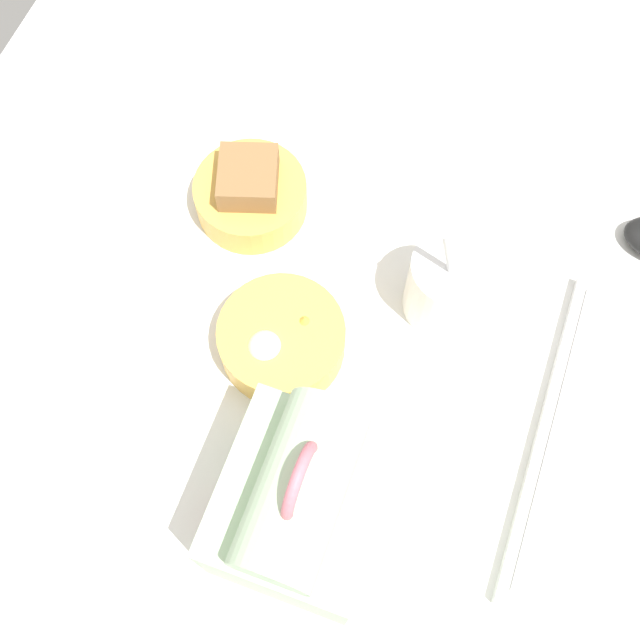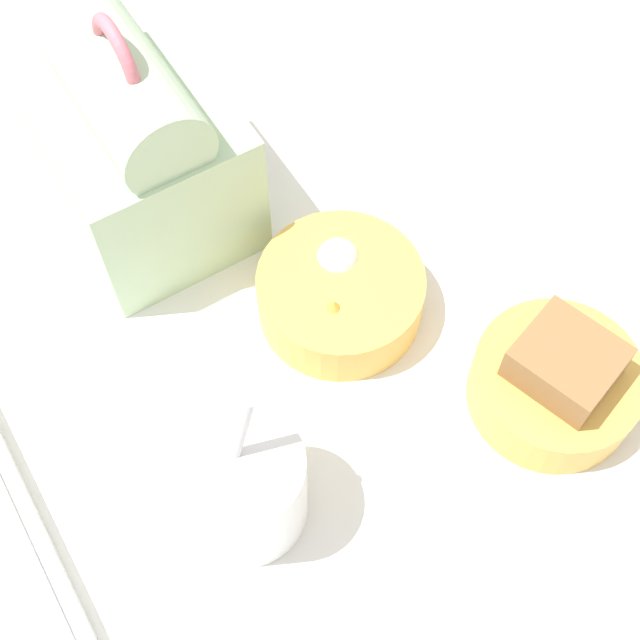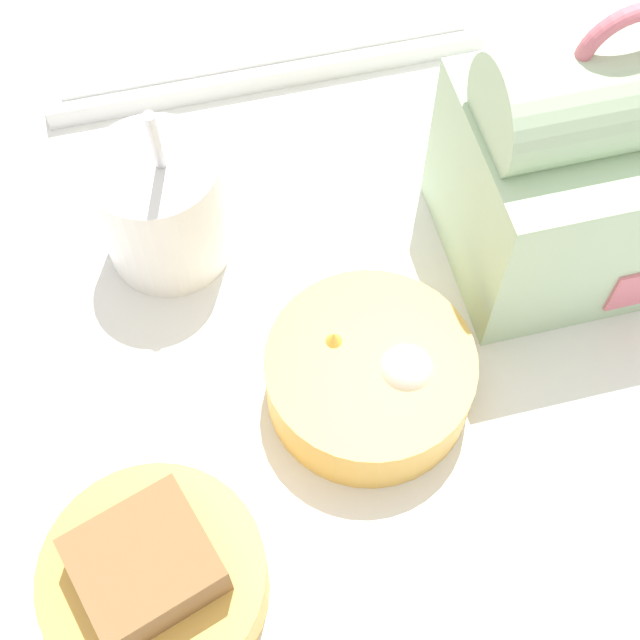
# 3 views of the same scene
# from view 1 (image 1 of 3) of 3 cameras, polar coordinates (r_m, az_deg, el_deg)

# --- Properties ---
(desk_surface) EXTENTS (1.40, 1.10, 0.02)m
(desk_surface) POSITION_cam_1_polar(r_m,az_deg,el_deg) (0.88, 1.66, -2.41)
(desk_surface) COLOR white
(desk_surface) RESTS_ON ground
(keyboard) EXTENTS (0.36, 0.13, 0.02)m
(keyboard) POSITION_cam_1_polar(r_m,az_deg,el_deg) (0.88, 19.21, -8.58)
(keyboard) COLOR silver
(keyboard) RESTS_ON desk_surface
(lunch_bag) EXTENTS (0.16, 0.14, 0.22)m
(lunch_bag) POSITION_cam_1_polar(r_m,az_deg,el_deg) (0.74, -1.28, -12.96)
(lunch_bag) COLOR #B7D6AD
(lunch_bag) RESTS_ON desk_surface
(soup_cup) EXTENTS (0.09, 0.09, 0.16)m
(soup_cup) POSITION_cam_1_polar(r_m,az_deg,el_deg) (0.86, 9.11, 2.48)
(soup_cup) COLOR white
(soup_cup) RESTS_ON desk_surface
(bento_bowl_sandwich) EXTENTS (0.13, 0.13, 0.08)m
(bento_bowl_sandwich) POSITION_cam_1_polar(r_m,az_deg,el_deg) (0.93, -4.96, 8.97)
(bento_bowl_sandwich) COLOR #EAB24C
(bento_bowl_sandwich) RESTS_ON desk_surface
(bento_bowl_snacks) EXTENTS (0.14, 0.14, 0.06)m
(bento_bowl_snacks) POSITION_cam_1_polar(r_m,az_deg,el_deg) (0.85, -2.69, -1.35)
(bento_bowl_snacks) COLOR #EAB24C
(bento_bowl_snacks) RESTS_ON desk_surface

